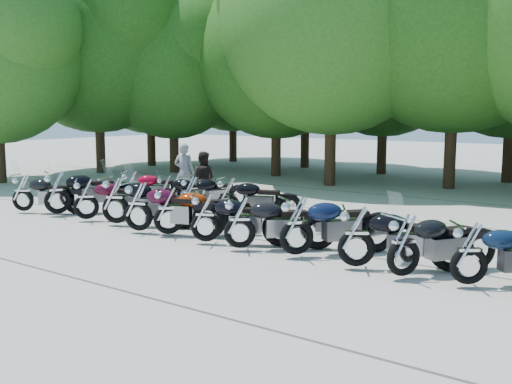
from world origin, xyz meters
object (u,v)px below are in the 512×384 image
Objects in this scene: motorcycle_9 at (357,234)px; motorcycle_15 at (166,190)px; motorcycle_0 at (23,191)px; motorcycle_8 at (297,224)px; motorcycle_7 at (240,220)px; motorcycle_16 at (190,193)px; motorcycle_11 at (470,251)px; rider_0 at (184,172)px; motorcycle_6 at (205,215)px; motorcycle_4 at (138,204)px; motorcycle_14 at (131,186)px; motorcycle_17 at (228,196)px; motorcycle_1 at (57,191)px; motorcycle_10 at (404,243)px; motorcycle_5 at (168,209)px; rider_1 at (203,179)px; motorcycle_2 at (86,197)px; motorcycle_3 at (115,198)px.

motorcycle_9 is 1.19× the size of motorcycle_15.
motorcycle_8 is at bearing -117.10° from motorcycle_0.
motorcycle_7 reaches higher than motorcycle_16.
motorcycle_15 is (-9.83, 2.79, -0.06)m from motorcycle_11.
rider_0 reaches higher than motorcycle_15.
motorcycle_9 is 1.08× the size of motorcycle_11.
motorcycle_16 is at bearing 36.09° from motorcycle_9.
motorcycle_0 is 0.98× the size of motorcycle_6.
motorcycle_4 reaches higher than motorcycle_8.
motorcycle_17 is (3.93, -0.08, 0.04)m from motorcycle_14.
motorcycle_1 reaches higher than motorcycle_4.
motorcycle_1 is 9.35m from motorcycle_9.
motorcycle_0 is 7.91m from motorcycle_7.
motorcycle_10 is at bearing -119.44° from motorcycle_6.
motorcycle_4 is 2.94m from motorcycle_16.
motorcycle_14 is (-4.20, 2.63, -0.05)m from motorcycle_5.
motorcycle_15 is (-8.75, 2.96, -0.09)m from motorcycle_10.
rider_0 is (-9.46, 4.51, 0.28)m from motorcycle_10.
rider_0 is 1.35m from rider_1.
motorcycle_2 is 8.04m from motorcycle_9.
rider_1 is (-5.87, 3.81, 0.14)m from motorcycle_8.
motorcycle_11 is (7.77, 0.21, -0.08)m from motorcycle_4.
motorcycle_10 is (3.63, 0.01, 0.00)m from motorcycle_7.
motorcycle_0 is 1.01× the size of motorcycle_11.
motorcycle_11 is at bearing -117.64° from motorcycle_6.
motorcycle_17 is (-7.20, 2.50, 0.02)m from motorcycle_11.
motorcycle_3 is at bearing 36.67° from motorcycle_8.
motorcycle_11 is at bearing -108.74° from motorcycle_4.
motorcycle_3 is at bearing 29.14° from motorcycle_10.
motorcycle_6 is (6.91, 0.07, 0.01)m from motorcycle_0.
motorcycle_1 is at bearing -104.91° from motorcycle_0.
motorcycle_11 is (11.38, -0.09, -0.09)m from motorcycle_1.
motorcycle_3 reaches higher than motorcycle_9.
motorcycle_11 is at bearing -119.66° from motorcycle_9.
motorcycle_3 is 6.92m from motorcycle_9.
motorcycle_8 is (7.97, -0.07, -0.01)m from motorcycle_1.
motorcycle_4 is at bearing 129.08° from motorcycle_16.
motorcycle_16 is 2.58m from rider_0.
motorcycle_7 is (3.07, 0.03, -0.05)m from motorcycle_4.
motorcycle_4 is 2.77m from motorcycle_17.
motorcycle_2 is at bearing 58.57° from motorcycle_6.
motorcycle_6 is at bearing -142.57° from motorcycle_2.
motorcycle_17 is (-1.50, 2.63, 0.00)m from motorcycle_6.
motorcycle_10 is (6.69, 0.04, -0.05)m from motorcycle_4.
motorcycle_6 is 1.22× the size of rider_0.
motorcycle_14 is 1.27× the size of rider_1.
motorcycle_4 is 1.01× the size of motorcycle_8.
motorcycle_1 is 1.18× the size of motorcycle_16.
motorcycle_5 is 4.06m from motorcycle_15.
motorcycle_6 is 1.06× the size of motorcycle_14.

